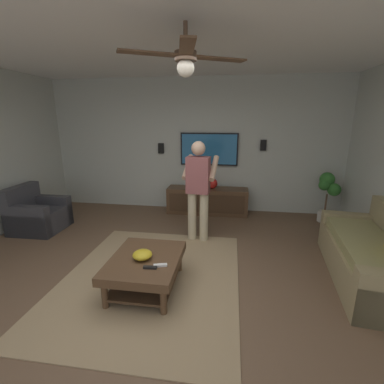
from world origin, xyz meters
name	(u,v)px	position (x,y,z in m)	size (l,w,h in m)	color
ground_plane	(158,286)	(0.00, 0.00, 0.00)	(7.52, 7.52, 0.00)	brown
wall_back_tv	(194,146)	(3.07, 0.00, 1.41)	(0.10, 6.46, 2.81)	#B2B7AD
ceiling_slab	(148,20)	(0.00, 0.00, 2.86)	(6.24, 6.46, 0.10)	white
area_rug	(151,278)	(0.15, 0.13, 0.01)	(2.68, 2.20, 0.01)	#9E8460
couch	(375,257)	(0.52, -2.63, 0.32)	(1.99, 1.08, 0.87)	#93845B
armchair	(38,215)	(1.36, 2.62, 0.28)	(0.81, 0.82, 0.82)	#38383D
coffee_table	(146,265)	(-0.05, 0.13, 0.30)	(1.00, 0.80, 0.40)	#513823
media_console	(207,201)	(2.74, -0.34, 0.28)	(0.45, 1.70, 0.55)	#513823
tv	(209,149)	(2.98, -0.34, 1.35)	(0.05, 1.22, 0.69)	black
person_standing	(198,186)	(1.39, -0.32, 0.93)	(0.57, 0.58, 1.64)	#C6B793
potted_plant_tall	(328,191)	(2.61, -2.70, 0.61)	(0.37, 0.40, 0.97)	#B7B2A8
bowl	(142,255)	(-0.08, 0.15, 0.45)	(0.23, 0.23, 0.10)	gold
remote_white	(160,265)	(-0.21, -0.10, 0.41)	(0.15, 0.04, 0.02)	white
remote_black	(150,267)	(-0.27, 0.00, 0.41)	(0.15, 0.04, 0.02)	black
vase_round	(212,183)	(2.72, -0.44, 0.66)	(0.22, 0.22, 0.22)	red
wall_speaker_left	(263,145)	(2.99, -1.46, 1.45)	(0.06, 0.12, 0.22)	black
wall_speaker_right	(161,148)	(2.99, 0.71, 1.35)	(0.06, 0.12, 0.22)	black
ceiling_fan	(185,60)	(-0.15, -0.38, 2.48)	(1.20, 1.11, 0.46)	#4C3828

